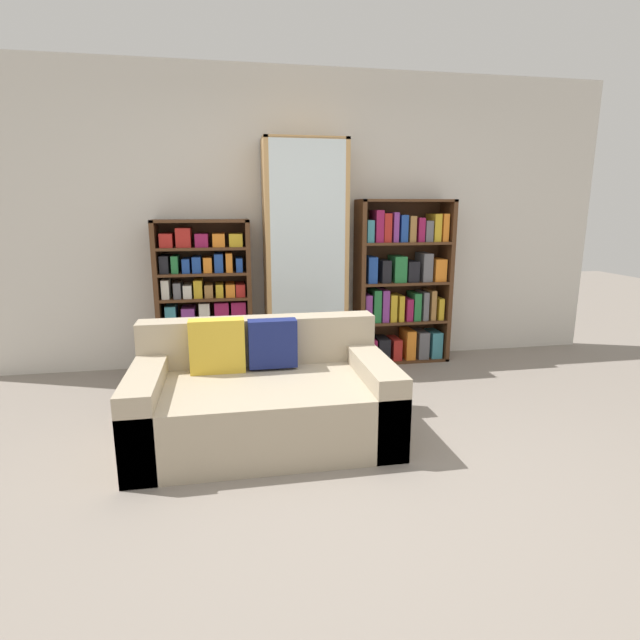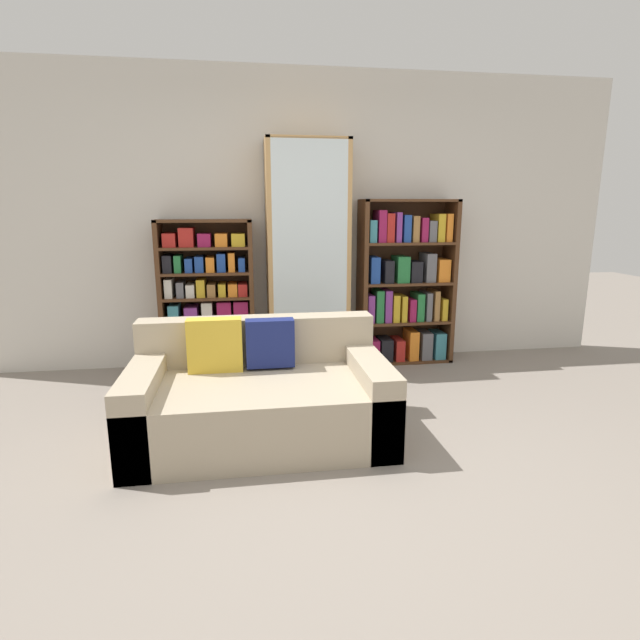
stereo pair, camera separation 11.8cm
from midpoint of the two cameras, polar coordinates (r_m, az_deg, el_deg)
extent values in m
plane|color=gray|center=(2.90, 4.75, -17.95)|extent=(16.00, 16.00, 0.00)
cube|color=beige|center=(4.79, -1.54, 11.22)|extent=(6.11, 0.06, 2.70)
cube|color=tan|center=(3.30, -5.76, -10.10)|extent=(1.63, 0.97, 0.40)
cube|color=tan|center=(3.54, -6.23, -2.25)|extent=(1.63, 0.20, 0.33)
cube|color=tan|center=(3.32, -18.35, -9.42)|extent=(0.20, 0.97, 0.52)
cube|color=tan|center=(3.38, 6.53, -8.43)|extent=(0.20, 0.97, 0.52)
cube|color=gold|center=(3.38, -10.94, -2.83)|extent=(0.36, 0.12, 0.36)
cube|color=navy|center=(3.39, -4.73, -2.62)|extent=(0.32, 0.12, 0.32)
cube|color=#4C2D19|center=(4.65, -16.90, 2.42)|extent=(0.04, 0.32, 1.37)
cube|color=#4C2D19|center=(4.61, -7.11, 2.78)|extent=(0.04, 0.32, 1.37)
cube|color=#4C2D19|center=(4.55, -12.43, 11.02)|extent=(0.83, 0.32, 0.02)
cube|color=#4C2D19|center=(4.78, -11.66, -5.39)|extent=(0.83, 0.32, 0.02)
cube|color=#4C2D19|center=(4.76, -11.93, 2.93)|extent=(0.83, 0.01, 1.37)
cube|color=#4C2D19|center=(4.71, -11.78, -2.70)|extent=(0.75, 0.32, 0.02)
cube|color=#4C2D19|center=(4.66, -11.90, -0.07)|extent=(0.75, 0.32, 0.02)
cube|color=#4C2D19|center=(4.61, -12.03, 2.61)|extent=(0.75, 0.32, 0.02)
cube|color=#4C2D19|center=(4.58, -12.16, 5.33)|extent=(0.75, 0.32, 0.02)
cube|color=#4C2D19|center=(4.56, -12.29, 8.09)|extent=(0.75, 0.32, 0.02)
cube|color=black|center=(4.77, -15.59, -4.57)|extent=(0.05, 0.24, 0.14)
cube|color=black|center=(4.76, -14.67, -4.39)|extent=(0.07, 0.24, 0.17)
cube|color=black|center=(4.75, -13.66, -4.51)|extent=(0.07, 0.24, 0.14)
cube|color=teal|center=(4.75, -12.66, -4.53)|extent=(0.05, 0.24, 0.14)
cube|color=#8E1947|center=(4.74, -11.71, -4.38)|extent=(0.06, 0.24, 0.16)
cube|color=olive|center=(4.74, -10.76, -4.51)|extent=(0.07, 0.24, 0.13)
cube|color=#1E4293|center=(4.73, -9.73, -4.34)|extent=(0.05, 0.24, 0.16)
cube|color=beige|center=(4.73, -8.71, -4.42)|extent=(0.06, 0.24, 0.14)
cube|color=beige|center=(4.74, -7.76, -4.51)|extent=(0.07, 0.24, 0.11)
cube|color=black|center=(4.71, -15.75, -1.98)|extent=(0.05, 0.24, 0.12)
cube|color=beige|center=(4.70, -14.80, -1.99)|extent=(0.06, 0.24, 0.12)
cube|color=#5B5B60|center=(4.69, -13.81, -1.79)|extent=(0.07, 0.24, 0.15)
cube|color=#8E1947|center=(4.69, -12.80, -1.96)|extent=(0.05, 0.24, 0.11)
cube|color=orange|center=(4.67, -11.88, -1.57)|extent=(0.06, 0.24, 0.17)
cube|color=#7A3384|center=(4.68, -10.88, -1.83)|extent=(0.07, 0.24, 0.12)
cube|color=gold|center=(4.67, -9.89, -1.80)|extent=(0.07, 0.24, 0.12)
cube|color=black|center=(4.67, -8.89, -1.61)|extent=(0.07, 0.24, 0.15)
cube|color=black|center=(4.67, -7.84, -1.48)|extent=(0.06, 0.24, 0.17)
cube|color=teal|center=(4.65, -15.57, 0.85)|extent=(0.09, 0.24, 0.15)
cube|color=#7A3384|center=(4.64, -13.74, 0.78)|extent=(0.11, 0.24, 0.13)
cube|color=beige|center=(4.63, -12.01, 1.09)|extent=(0.09, 0.24, 0.17)
cube|color=#8E1947|center=(4.62, -10.15, 1.15)|extent=(0.12, 0.24, 0.17)
cube|color=#8E1947|center=(4.62, -8.31, 1.22)|extent=(0.13, 0.24, 0.17)
cube|color=beige|center=(4.62, -16.10, 3.59)|extent=(0.06, 0.24, 0.17)
cube|color=#5B5B60|center=(4.61, -14.87, 3.47)|extent=(0.06, 0.24, 0.14)
cube|color=beige|center=(4.60, -13.80, 3.37)|extent=(0.07, 0.24, 0.11)
cube|color=gold|center=(4.59, -12.69, 3.67)|extent=(0.07, 0.24, 0.16)
cube|color=olive|center=(4.59, -11.54, 3.45)|extent=(0.07, 0.24, 0.11)
cube|color=gold|center=(4.59, -10.37, 3.49)|extent=(0.06, 0.24, 0.11)
cube|color=orange|center=(4.58, -9.20, 3.53)|extent=(0.08, 0.24, 0.11)
cube|color=#AD231E|center=(4.58, -8.10, 3.54)|extent=(0.08, 0.24, 0.11)
cube|color=black|center=(4.59, -16.22, 6.23)|extent=(0.07, 0.24, 0.15)
cube|color=#237038|center=(4.58, -15.13, 6.27)|extent=(0.06, 0.24, 0.15)
cube|color=#1E4293|center=(4.57, -13.96, 6.15)|extent=(0.06, 0.24, 0.12)
cube|color=#1E4293|center=(4.56, -12.84, 6.30)|extent=(0.07, 0.24, 0.14)
cube|color=orange|center=(4.56, -11.65, 6.30)|extent=(0.07, 0.24, 0.13)
cube|color=#1E4293|center=(4.55, -10.46, 6.53)|extent=(0.07, 0.24, 0.16)
cube|color=orange|center=(4.55, -9.33, 6.61)|extent=(0.06, 0.24, 0.17)
cube|color=#1E4293|center=(4.55, -8.21, 6.36)|extent=(0.06, 0.24, 0.12)
cube|color=#AD231E|center=(4.57, -16.02, 8.80)|extent=(0.11, 0.24, 0.12)
cube|color=#AD231E|center=(4.55, -14.23, 9.17)|extent=(0.12, 0.24, 0.16)
cube|color=#8E1947|center=(4.54, -12.30, 8.95)|extent=(0.11, 0.24, 0.11)
cube|color=orange|center=(4.54, -10.46, 9.02)|extent=(0.10, 0.24, 0.11)
cube|color=gold|center=(4.54, -8.59, 9.07)|extent=(0.12, 0.24, 0.11)
cube|color=tan|center=(4.55, -5.07, 7.08)|extent=(0.04, 0.36, 2.06)
cube|color=tan|center=(4.65, 3.62, 7.23)|extent=(0.04, 0.36, 2.06)
cube|color=tan|center=(4.60, -0.71, 19.93)|extent=(0.74, 0.36, 0.02)
cube|color=tan|center=(4.79, -0.65, -5.06)|extent=(0.74, 0.36, 0.02)
cube|color=tan|center=(4.76, -0.98, 7.38)|extent=(0.74, 0.01, 2.06)
cube|color=silver|center=(4.41, -0.35, 6.96)|extent=(0.66, 0.01, 2.04)
cube|color=tan|center=(4.68, -0.66, -0.21)|extent=(0.66, 0.32, 0.02)
cube|color=tan|center=(4.61, -0.67, 4.68)|extent=(0.66, 0.32, 0.02)
cube|color=tan|center=(4.57, -0.68, 9.69)|extent=(0.66, 0.32, 0.02)
cube|color=tan|center=(4.56, -0.70, 14.76)|extent=(0.66, 0.32, 0.02)
cylinder|color=silver|center=(4.76, -3.62, -4.56)|extent=(0.01, 0.01, 0.08)
cone|color=silver|center=(4.73, -3.63, -3.52)|extent=(0.09, 0.09, 0.10)
cylinder|color=silver|center=(4.77, -2.15, -4.47)|extent=(0.01, 0.01, 0.08)
cone|color=silver|center=(4.75, -2.15, -3.44)|extent=(0.09, 0.09, 0.10)
cylinder|color=silver|center=(4.79, -0.66, -4.43)|extent=(0.01, 0.01, 0.08)
cone|color=silver|center=(4.76, -0.67, -3.39)|extent=(0.09, 0.09, 0.10)
cylinder|color=silver|center=(4.80, 0.80, -4.36)|extent=(0.01, 0.01, 0.08)
cone|color=silver|center=(4.78, 0.81, -3.34)|extent=(0.09, 0.09, 0.10)
cylinder|color=silver|center=(4.81, 2.28, -4.34)|extent=(0.01, 0.01, 0.08)
cone|color=silver|center=(4.79, 2.29, -3.31)|extent=(0.09, 0.09, 0.10)
cylinder|color=silver|center=(4.65, -3.69, 0.28)|extent=(0.01, 0.01, 0.07)
cone|color=silver|center=(4.63, -3.70, 1.27)|extent=(0.09, 0.09, 0.09)
cylinder|color=silver|center=(4.64, -2.14, 0.27)|extent=(0.01, 0.01, 0.07)
cone|color=silver|center=(4.62, -2.15, 1.26)|extent=(0.09, 0.09, 0.09)
cylinder|color=silver|center=(4.69, -0.69, 0.41)|extent=(0.01, 0.01, 0.07)
cone|color=silver|center=(4.67, -0.69, 1.39)|extent=(0.09, 0.09, 0.09)
cylinder|color=silver|center=(4.68, 0.85, 0.41)|extent=(0.01, 0.01, 0.07)
cone|color=silver|center=(4.67, 0.85, 1.38)|extent=(0.09, 0.09, 0.09)
cylinder|color=silver|center=(4.72, 2.31, 0.48)|extent=(0.01, 0.01, 0.07)
cone|color=silver|center=(4.70, 2.32, 1.45)|extent=(0.09, 0.09, 0.09)
cylinder|color=silver|center=(4.59, -3.26, 5.24)|extent=(0.01, 0.01, 0.07)
cone|color=silver|center=(4.58, -3.27, 6.24)|extent=(0.09, 0.09, 0.09)
cylinder|color=silver|center=(4.60, -0.66, 5.27)|extent=(0.01, 0.01, 0.07)
cone|color=silver|center=(4.59, -0.67, 6.26)|extent=(0.09, 0.09, 0.09)
cylinder|color=silver|center=(4.62, 1.90, 5.29)|extent=(0.01, 0.01, 0.07)
cone|color=silver|center=(4.61, 1.91, 6.29)|extent=(0.09, 0.09, 0.09)
cylinder|color=silver|center=(4.55, -3.64, 10.24)|extent=(0.01, 0.01, 0.07)
cone|color=silver|center=(4.54, -3.65, 11.19)|extent=(0.09, 0.09, 0.08)
cylinder|color=silver|center=(4.54, -1.64, 10.25)|extent=(0.01, 0.01, 0.07)
cone|color=silver|center=(4.54, -1.64, 11.20)|extent=(0.09, 0.09, 0.08)
cylinder|color=silver|center=(4.57, 0.31, 10.27)|extent=(0.01, 0.01, 0.07)
cone|color=silver|center=(4.57, 0.31, 11.22)|extent=(0.09, 0.09, 0.08)
cylinder|color=silver|center=(4.61, 2.20, 10.29)|extent=(0.01, 0.01, 0.07)
cone|color=silver|center=(4.61, 2.21, 11.22)|extent=(0.09, 0.09, 0.08)
cylinder|color=silver|center=(4.53, -4.03, 15.34)|extent=(0.01, 0.01, 0.07)
cone|color=silver|center=(4.53, -4.05, 16.34)|extent=(0.07, 0.07, 0.09)
cylinder|color=silver|center=(4.54, -2.69, 15.35)|extent=(0.01, 0.01, 0.07)
cone|color=silver|center=(4.55, -2.70, 16.35)|extent=(0.07, 0.07, 0.09)
cylinder|color=silver|center=(4.55, -1.36, 15.36)|extent=(0.01, 0.01, 0.07)
cone|color=silver|center=(4.56, -1.36, 16.35)|extent=(0.07, 0.07, 0.09)
cylinder|color=silver|center=(4.58, -0.04, 15.35)|extent=(0.01, 0.01, 0.07)
cone|color=silver|center=(4.58, -0.04, 16.34)|extent=(0.07, 0.07, 0.09)
cylinder|color=silver|center=(4.60, 1.27, 15.33)|extent=(0.01, 0.01, 0.07)
cone|color=silver|center=(4.60, 1.27, 16.32)|extent=(0.07, 0.07, 0.09)
cylinder|color=silver|center=(4.59, 2.63, 15.33)|extent=(0.01, 0.01, 0.07)
cone|color=silver|center=(4.60, 2.64, 16.31)|extent=(0.07, 0.07, 0.09)
cube|color=#4C2D19|center=(4.74, 5.54, 4.16)|extent=(0.04, 0.32, 1.55)
cube|color=#4C2D19|center=(5.02, 15.16, 4.26)|extent=(0.04, 0.32, 1.55)
cube|color=#4C2D19|center=(4.81, 10.86, 13.26)|extent=(0.90, 0.32, 0.02)
cube|color=#4C2D19|center=(5.03, 10.14, -4.40)|extent=(0.90, 0.32, 0.02)
cube|color=#4C2D19|center=(5.00, 9.91, 4.49)|extent=(0.90, 0.01, 1.55)
cube|color=#4C2D19|center=(4.93, 10.31, -0.09)|extent=(0.82, 0.32, 0.02)
cube|color=#4C2D19|center=(4.86, 10.49, 4.23)|extent=(0.82, 0.32, 0.02)
cube|color=#4C2D19|center=(4.82, 10.67, 8.65)|extent=(0.82, 0.32, 0.02)
cube|color=#8E1947|center=(4.89, 6.52, -3.33)|extent=(0.12, 0.24, 0.21)
cube|color=black|center=(4.92, 8.03, -3.24)|extent=(0.11, 0.24, 0.21)
cube|color=#AD231E|center=(4.96, 9.49, -3.23)|extent=(0.09, 0.24, 0.20)
cube|color=orange|center=(5.00, 10.99, -2.70)|extent=(0.09, 0.24, 0.28)
cube|color=#5B5B60|center=(5.05, 12.40, -2.73)|extent=(0.10, 0.24, 0.27)
cube|color=teal|center=(5.10, 13.84, -2.69)|extent=(0.11, 0.24, 0.26)
cube|color=#7A3384|center=(4.78, 6.28, 1.40)|extent=(0.06, 0.24, 0.26)
cube|color=#237038|center=(4.80, 7.27, 1.69)|extent=(0.07, 0.24, 0.31)
cube|color=#7A3384|center=(4.82, 8.20, 1.70)|extent=(0.06, 0.24, 0.30)
cube|color=gold|center=(4.85, 9.07, 1.46)|extent=(0.06, 0.24, 0.26)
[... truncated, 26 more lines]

